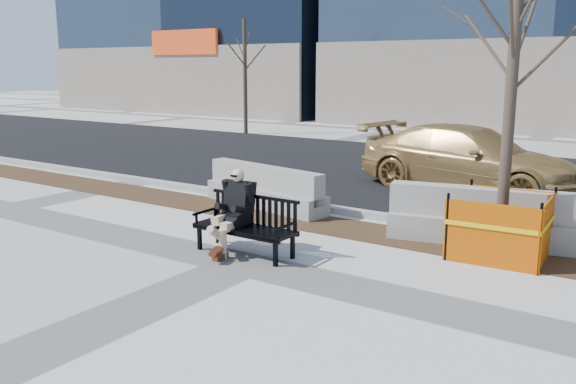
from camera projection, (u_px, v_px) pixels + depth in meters
name	position (u px, v px, depth m)	size (l,w,h in m)	color
ground	(244.00, 264.00, 9.01)	(120.00, 120.00, 0.00)	beige
mulch_strip	(332.00, 226.00, 11.11)	(40.00, 1.20, 0.02)	#47301C
asphalt_street	(450.00, 176.00, 16.13)	(60.00, 10.40, 0.01)	black
curb	(357.00, 213.00, 11.87)	(60.00, 0.25, 0.12)	#9E9B93
bench	(245.00, 254.00, 9.49)	(1.71, 0.61, 0.91)	black
seated_man	(235.00, 251.00, 9.65)	(0.56, 0.93, 1.30)	black
tree_fence	(499.00, 256.00, 9.40)	(2.07, 2.07, 5.17)	#F26701
sedan	(467.00, 191.00, 14.29)	(2.11, 5.20, 1.51)	#A47F44
jersey_barrier_left	(265.00, 207.00, 12.62)	(3.04, 0.61, 0.87)	gray
jersey_barrier_right	(489.00, 244.00, 9.99)	(3.29, 0.66, 0.94)	#9B9891
far_tree_left	(246.00, 134.00, 26.29)	(1.92, 1.92, 5.18)	#463C2D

